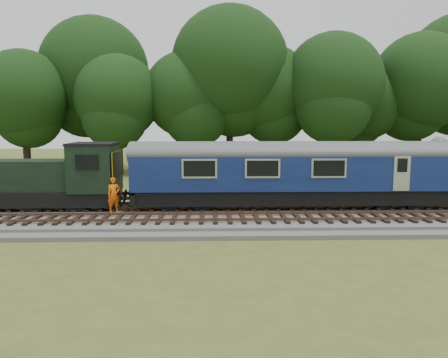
{
  "coord_description": "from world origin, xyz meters",
  "views": [
    {
      "loc": [
        -1.55,
        -23.28,
        5.34
      ],
      "look_at": [
        -0.88,
        1.4,
        2.0
      ],
      "focal_mm": 35.0,
      "sensor_mm": 36.0,
      "label": 1
    }
  ],
  "objects": [
    {
      "name": "ballast",
      "position": [
        0.0,
        0.0,
        0.17
      ],
      "size": [
        70.0,
        7.0,
        0.35
      ],
      "primitive_type": "cube",
      "color": "#4C4C4F",
      "rests_on": "ground"
    },
    {
      "name": "shunter_loco",
      "position": [
        -10.96,
        1.4,
        1.97
      ],
      "size": [
        8.91,
        2.6,
        3.38
      ],
      "color": "black",
      "rests_on": "ground"
    },
    {
      "name": "dmu_railcar",
      "position": [
        2.97,
        1.4,
        2.61
      ],
      "size": [
        18.05,
        2.86,
        3.88
      ],
      "color": "black",
      "rests_on": "ground"
    },
    {
      "name": "fence",
      "position": [
        0.0,
        4.5,
        0.0
      ],
      "size": [
        64.0,
        0.12,
        1.0
      ],
      "primitive_type": null,
      "color": "#6B6054",
      "rests_on": "ground"
    },
    {
      "name": "worker",
      "position": [
        -6.9,
        0.22,
        1.32
      ],
      "size": [
        0.85,
        0.77,
        1.94
      ],
      "primitive_type": "imported",
      "rotation": [
        0.0,
        0.0,
        0.57
      ],
      "color": "orange",
      "rests_on": "ballast"
    },
    {
      "name": "track_north",
      "position": [
        0.0,
        1.4,
        0.42
      ],
      "size": [
        67.2,
        2.4,
        0.21
      ],
      "color": "black",
      "rests_on": "ballast"
    },
    {
      "name": "track_south",
      "position": [
        0.0,
        -1.6,
        0.42
      ],
      "size": [
        67.2,
        2.4,
        0.21
      ],
      "color": "black",
      "rests_on": "ballast"
    },
    {
      "name": "tree_line",
      "position": [
        0.0,
        22.0,
        0.0
      ],
      "size": [
        70.0,
        8.0,
        18.0
      ],
      "primitive_type": null,
      "color": "black",
      "rests_on": "ground"
    },
    {
      "name": "ground",
      "position": [
        0.0,
        0.0,
        0.0
      ],
      "size": [
        120.0,
        120.0,
        0.0
      ],
      "primitive_type": "plane",
      "color": "#4C5B21",
      "rests_on": "ground"
    }
  ]
}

